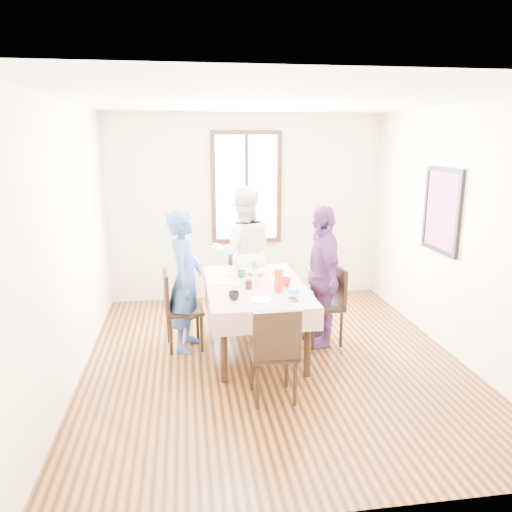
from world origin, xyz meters
The scene contains 31 objects.
ground centered at (0.00, 0.00, 0.00)m, with size 4.50×4.50×0.00m, color black.
back_wall centered at (0.00, 2.25, 1.35)m, with size 4.00×4.00×0.00m, color beige.
right_wall centered at (2.00, 0.00, 1.35)m, with size 4.50×4.50×0.00m, color beige.
window_frame centered at (0.00, 2.23, 1.65)m, with size 1.02×0.06×1.62m, color black.
window_pane centered at (0.00, 2.24, 1.65)m, with size 0.90×0.02×1.50m, color white.
art_poster centered at (1.98, 0.30, 1.55)m, with size 0.04×0.76×0.96m, color red.
dining_table centered at (-0.15, 0.33, 0.38)m, with size 0.96×1.61×0.75m, color black.
tablecloth centered at (-0.15, 0.33, 0.76)m, with size 1.08×1.73×0.01m, color #540B08.
chair_left centered at (-0.94, 0.48, 0.46)m, with size 0.42×0.42×0.91m, color black.
chair_right centered at (0.65, 0.38, 0.46)m, with size 0.42×0.42×0.91m, color black.
chair_far centered at (-0.15, 1.44, 0.46)m, with size 0.42×0.42×0.91m, color black.
chair_near centered at (-0.15, -0.77, 0.46)m, with size 0.42×0.42×0.91m, color black.
person_left centered at (-0.92, 0.48, 0.80)m, with size 0.58×0.38×1.59m, color #2D4D9C.
person_far centered at (-0.15, 1.42, 0.87)m, with size 0.85×0.66×1.75m, color white.
person_right centered at (0.63, 0.38, 0.81)m, with size 0.95×0.40×1.63m, color #562C68.
mug_black centered at (-0.44, -0.15, 0.80)m, with size 0.11×0.11×0.09m, color black.
mug_flag centered at (0.18, 0.21, 0.81)m, with size 0.11×0.11×0.10m, color red.
mug_green centered at (-0.27, 0.66, 0.80)m, with size 0.10×0.10×0.08m, color #0C7226.
serving_bowl centered at (-0.07, 0.73, 0.79)m, with size 0.20×0.20×0.05m, color white.
juice_carton centered at (0.05, 0.03, 0.89)m, with size 0.08×0.08×0.25m, color red.
butter_tub centered at (0.19, -0.09, 0.79)m, with size 0.11×0.11×0.05m, color white.
jam_jar centered at (-0.24, 0.18, 0.81)m, with size 0.07×0.07×0.10m, color black.
drinking_glass centered at (-0.40, 0.06, 0.81)m, with size 0.06×0.06×0.09m, color silver.
smartphone centered at (0.15, -0.25, 0.77)m, with size 0.07×0.15×0.01m, color black.
flower_vase centered at (-0.14, 0.41, 0.83)m, with size 0.07×0.07×0.14m, color silver.
plate_left centered at (-0.49, 0.45, 0.77)m, with size 0.20×0.20×0.01m, color white.
plate_right centered at (0.17, 0.46, 0.77)m, with size 0.20×0.20×0.01m, color white.
plate_far centered at (-0.15, 0.94, 0.77)m, with size 0.20×0.20×0.01m, color white.
plate_near centered at (-0.17, -0.23, 0.77)m, with size 0.20×0.20×0.01m, color white.
butter_lid centered at (0.19, -0.09, 0.82)m, with size 0.12×0.12×0.01m, color blue.
flower_bunch centered at (-0.14, 0.41, 0.95)m, with size 0.09×0.09×0.10m, color yellow, non-canonical shape.
Camera 1 is at (-0.90, -4.79, 2.34)m, focal length 34.17 mm.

